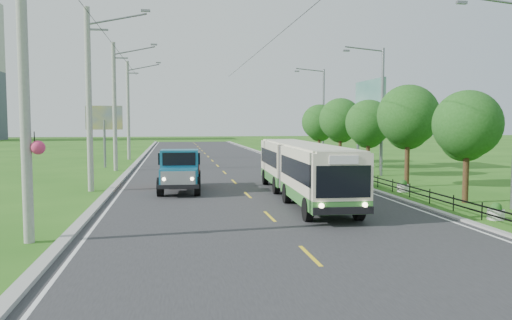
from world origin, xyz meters
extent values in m
plane|color=#245815|center=(0.00, 0.00, 0.00)|extent=(240.00, 240.00, 0.00)
cube|color=#28282B|center=(0.00, 20.00, 0.01)|extent=(14.00, 120.00, 0.02)
cube|color=#9E9E99|center=(-7.20, 20.00, 0.07)|extent=(0.40, 120.00, 0.15)
cube|color=#9E9E99|center=(7.15, 20.00, 0.05)|extent=(0.30, 120.00, 0.10)
cube|color=silver|center=(-6.65, 20.00, 0.02)|extent=(0.12, 120.00, 0.00)
cube|color=silver|center=(6.65, 20.00, 0.02)|extent=(0.12, 120.00, 0.00)
cube|color=yellow|center=(0.00, 0.00, 0.02)|extent=(0.12, 2.20, 0.00)
cube|color=black|center=(8.00, 14.00, 0.30)|extent=(0.04, 40.00, 0.60)
cylinder|color=gray|center=(-8.30, -3.00, 5.00)|extent=(0.32, 0.32, 10.00)
sphere|color=#D83366|center=(-7.95, -3.00, 3.00)|extent=(0.44, 0.44, 0.44)
cylinder|color=gray|center=(-8.30, 9.00, 5.00)|extent=(0.32, 0.32, 10.00)
cube|color=slate|center=(-7.80, 9.00, 8.80)|extent=(1.20, 0.10, 0.10)
cube|color=slate|center=(-5.20, 9.00, 9.90)|extent=(0.50, 0.18, 0.12)
cylinder|color=gray|center=(-8.30, 21.00, 5.00)|extent=(0.32, 0.32, 10.00)
cube|color=slate|center=(-7.80, 21.00, 8.80)|extent=(1.20, 0.10, 0.10)
cube|color=slate|center=(-5.20, 21.00, 9.90)|extent=(0.50, 0.18, 0.12)
cylinder|color=gray|center=(-8.30, 33.00, 5.00)|extent=(0.32, 0.32, 10.00)
cube|color=slate|center=(-7.80, 33.00, 8.80)|extent=(1.20, 0.10, 0.10)
cube|color=slate|center=(-5.20, 33.00, 9.90)|extent=(0.50, 0.18, 0.12)
cylinder|color=#382314|center=(9.80, 2.00, 1.48)|extent=(0.28, 0.28, 2.97)
sphere|color=#1D4D16|center=(9.80, 2.00, 3.71)|extent=(3.18, 3.18, 3.18)
sphere|color=#1D4D16|center=(10.00, 2.50, 3.07)|extent=(2.33, 2.33, 2.33)
cylinder|color=#382314|center=(9.80, 8.00, 1.68)|extent=(0.28, 0.28, 3.36)
sphere|color=#1D4D16|center=(9.80, 8.00, 4.20)|extent=(3.60, 3.60, 3.60)
sphere|color=#1D4D16|center=(10.00, 8.50, 3.48)|extent=(2.64, 2.64, 2.64)
cylinder|color=#382314|center=(9.80, 14.00, 1.51)|extent=(0.28, 0.28, 3.02)
sphere|color=#1D4D16|center=(9.80, 14.00, 3.78)|extent=(3.24, 3.24, 3.24)
sphere|color=#1D4D16|center=(10.00, 14.50, 3.13)|extent=(2.38, 2.38, 2.38)
cylinder|color=#382314|center=(9.80, 20.00, 1.62)|extent=(0.28, 0.28, 3.25)
sphere|color=#1D4D16|center=(9.80, 20.00, 4.06)|extent=(3.48, 3.48, 3.48)
sphere|color=#1D4D16|center=(10.00, 20.50, 3.36)|extent=(2.55, 2.55, 2.55)
cylinder|color=#382314|center=(9.80, 26.00, 1.54)|extent=(0.28, 0.28, 3.08)
sphere|color=#1D4D16|center=(9.80, 26.00, 3.85)|extent=(3.30, 3.30, 3.30)
sphere|color=#1D4D16|center=(10.00, 26.50, 3.19)|extent=(2.42, 2.42, 2.42)
cylinder|color=slate|center=(9.40, 0.00, 8.90)|extent=(2.80, 0.10, 0.34)
cube|color=slate|center=(8.10, 0.00, 8.75)|extent=(0.45, 0.16, 0.12)
cylinder|color=slate|center=(10.80, 14.00, 4.50)|extent=(0.20, 0.20, 9.00)
cylinder|color=slate|center=(9.40, 14.00, 8.90)|extent=(2.80, 0.10, 0.34)
cube|color=slate|center=(8.10, 14.00, 8.75)|extent=(0.45, 0.16, 0.12)
cylinder|color=slate|center=(10.80, 28.00, 4.50)|extent=(0.20, 0.20, 9.00)
cylinder|color=slate|center=(9.40, 28.00, 8.90)|extent=(2.80, 0.10, 0.34)
cube|color=slate|center=(8.10, 28.00, 8.75)|extent=(0.45, 0.16, 0.12)
cylinder|color=silver|center=(8.60, -2.00, 0.20)|extent=(0.64, 0.64, 0.40)
sphere|color=#1D4D16|center=(8.60, -2.00, 0.45)|extent=(0.44, 0.44, 0.44)
cylinder|color=silver|center=(8.60, 6.00, 0.20)|extent=(0.64, 0.64, 0.40)
sphere|color=#1D4D16|center=(8.60, 6.00, 0.45)|extent=(0.44, 0.44, 0.44)
cylinder|color=silver|center=(8.60, 14.00, 0.20)|extent=(0.64, 0.64, 0.40)
sphere|color=#1D4D16|center=(8.60, 14.00, 0.45)|extent=(0.44, 0.44, 0.44)
cylinder|color=silver|center=(8.60, 22.00, 0.20)|extent=(0.64, 0.64, 0.40)
sphere|color=#1D4D16|center=(8.60, 22.00, 0.45)|extent=(0.44, 0.44, 0.44)
cylinder|color=slate|center=(-9.50, 24.00, 2.00)|extent=(0.20, 0.20, 4.00)
cube|color=yellow|center=(-9.50, 24.00, 4.20)|extent=(3.00, 0.15, 2.00)
cylinder|color=slate|center=(12.30, 17.50, 2.50)|extent=(0.24, 0.24, 5.00)
cylinder|color=slate|center=(12.30, 22.50, 2.50)|extent=(0.24, 0.24, 5.00)
cube|color=#144C47|center=(12.30, 20.00, 5.80)|extent=(0.20, 6.00, 3.00)
cube|color=#357A31|center=(2.34, 0.87, 0.71)|extent=(2.51, 6.78, 0.49)
cube|color=#EEE5C2|center=(2.34, 0.87, 1.82)|extent=(2.51, 6.78, 1.72)
cube|color=black|center=(2.34, 0.87, 1.82)|extent=(2.52, 6.25, 0.85)
cube|color=#357A31|center=(2.64, 8.22, 0.71)|extent=(2.49, 6.33, 0.49)
cube|color=#EEE5C2|center=(2.64, 8.22, 1.82)|extent=(2.49, 6.33, 1.72)
cube|color=black|center=(2.64, 8.22, 1.82)|extent=(2.50, 5.80, 0.85)
cube|color=#4C4C4C|center=(2.50, 4.66, 1.57)|extent=(2.13, 0.98, 2.12)
cube|color=black|center=(2.20, -2.49, 1.67)|extent=(2.01, 0.14, 1.16)
cylinder|color=black|center=(1.24, -1.19, 0.46)|extent=(0.32, 0.94, 0.93)
cylinder|color=black|center=(3.26, -1.27, 0.46)|extent=(0.32, 0.94, 0.93)
cylinder|color=black|center=(1.43, 3.18, 0.46)|extent=(0.32, 0.94, 0.93)
cylinder|color=black|center=(3.44, 3.10, 0.46)|extent=(0.32, 0.94, 0.93)
cylinder|color=black|center=(1.55, 6.21, 0.46)|extent=(0.32, 0.94, 0.93)
cylinder|color=black|center=(3.57, 6.13, 0.46)|extent=(0.32, 0.94, 0.93)
cylinder|color=black|center=(1.72, 10.32, 0.46)|extent=(0.32, 0.94, 0.93)
cylinder|color=black|center=(3.74, 10.23, 0.46)|extent=(0.32, 0.94, 0.93)
cube|color=#166589|center=(-3.54, 6.12, 0.99)|extent=(1.95, 1.36, 0.90)
cube|color=#166589|center=(-3.47, 7.46, 1.44)|extent=(2.05, 1.54, 1.80)
cube|color=black|center=(-3.47, 7.46, 1.89)|extent=(2.24, 1.29, 0.63)
cube|color=black|center=(-3.43, 8.18, 0.58)|extent=(1.19, 5.43, 0.22)
cube|color=#CE4613|center=(-3.34, 9.71, 1.48)|extent=(2.21, 2.80, 1.17)
cylinder|color=black|center=(-4.47, 6.35, 0.49)|extent=(0.37, 1.00, 0.99)
cylinder|color=black|center=(-2.59, 6.25, 0.49)|extent=(0.37, 1.00, 0.99)
cylinder|color=black|center=(-4.28, 9.94, 0.49)|extent=(0.37, 1.00, 0.99)
cylinder|color=black|center=(-2.39, 9.84, 0.49)|extent=(0.37, 1.00, 0.99)
camera|label=1|loc=(-3.77, -19.43, 3.77)|focal=35.00mm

